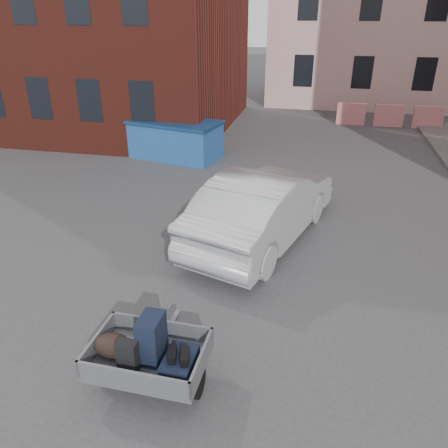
# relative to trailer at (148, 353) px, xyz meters

# --- Properties ---
(ground) EXTENTS (120.00, 120.00, 0.00)m
(ground) POSITION_rel_trailer_xyz_m (0.95, 2.13, -0.61)
(ground) COLOR #38383A
(ground) RESTS_ON ground
(far_building) EXTENTS (6.00, 6.00, 8.00)m
(far_building) POSITION_rel_trailer_xyz_m (-19.05, 24.13, 3.39)
(far_building) COLOR maroon
(far_building) RESTS_ON ground
(barriers) EXTENTS (4.70, 0.18, 1.00)m
(barriers) POSITION_rel_trailer_xyz_m (5.15, 17.13, -0.11)
(barriers) COLOR red
(barriers) RESTS_ON ground
(trailer) EXTENTS (1.62, 1.82, 1.20)m
(trailer) POSITION_rel_trailer_xyz_m (0.00, 0.00, 0.00)
(trailer) COLOR black
(trailer) RESTS_ON ground
(dumpster) EXTENTS (3.54, 2.37, 1.36)m
(dumpster) POSITION_rel_trailer_xyz_m (-3.02, 10.50, 0.08)
(dumpster) COLOR #2359A7
(dumpster) RESTS_ON ground
(silver_car) EXTENTS (3.19, 5.41, 1.68)m
(silver_car) POSITION_rel_trailer_xyz_m (0.97, 4.88, 0.23)
(silver_car) COLOR #AAACB1
(silver_car) RESTS_ON ground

